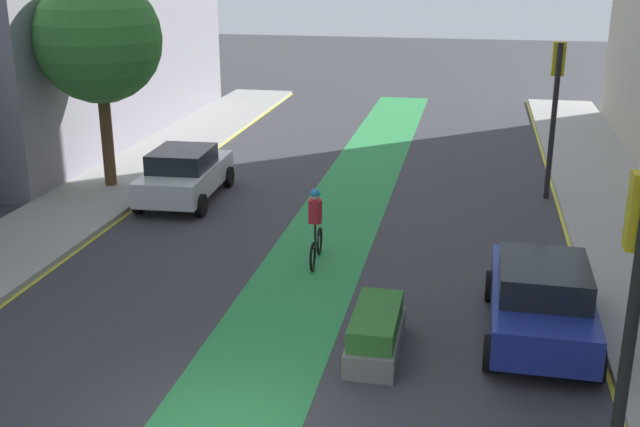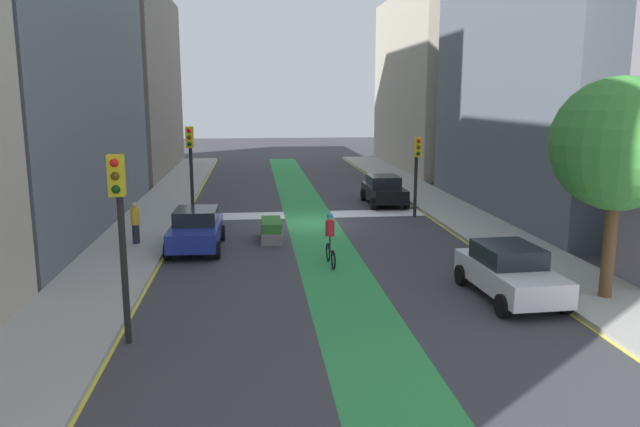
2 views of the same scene
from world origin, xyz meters
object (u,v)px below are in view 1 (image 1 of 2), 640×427
traffic_signal_far_right (556,91)px  street_tree_near (98,40)px  median_planter (376,333)px  traffic_signal_near_right (635,284)px  car_white_left_far (185,174)px  cyclist_in_lane (316,225)px  car_blue_right_far (541,298)px

traffic_signal_far_right → street_tree_near: size_ratio=0.73×
street_tree_near → median_planter: street_tree_near is taller
traffic_signal_near_right → traffic_signal_far_right: 13.98m
car_white_left_far → median_planter: (6.74, -8.16, -0.40)m
car_white_left_far → cyclist_in_lane: bearing=-40.8°
traffic_signal_near_right → street_tree_near: street_tree_near is taller
cyclist_in_lane → street_tree_near: (-7.47, 4.73, 3.58)m
car_blue_right_far → traffic_signal_near_right: bearing=-83.0°
cyclist_in_lane → street_tree_near: 9.54m
car_blue_right_far → median_planter: bearing=-157.5°
cyclist_in_lane → median_planter: (1.95, -4.02, -0.57)m
traffic_signal_far_right → street_tree_near: bearing=-172.4°
median_planter → car_white_left_far: bearing=129.6°
traffic_signal_near_right → street_tree_near: size_ratio=0.72×
traffic_signal_far_right → median_planter: (-3.78, -10.52, -2.79)m
street_tree_near → car_blue_right_far: bearing=-31.3°
street_tree_near → median_planter: size_ratio=2.88×
car_white_left_far → street_tree_near: bearing=167.5°
car_blue_right_far → median_planter: 3.22m
car_white_left_far → street_tree_near: size_ratio=0.68×
cyclist_in_lane → street_tree_near: street_tree_near is taller
traffic_signal_near_right → median_planter: bearing=135.6°
car_white_left_far → car_blue_right_far: size_ratio=1.01×
car_white_left_far → cyclist_in_lane: (4.80, -4.14, 0.17)m
car_blue_right_far → median_planter: size_ratio=1.94×
traffic_signal_far_right → car_blue_right_far: (-0.83, -9.30, -2.40)m
traffic_signal_far_right → median_planter: traffic_signal_far_right is taller
traffic_signal_far_right → cyclist_in_lane: size_ratio=2.47×
car_blue_right_far → median_planter: car_blue_right_far is taller
traffic_signal_near_right → traffic_signal_far_right: (0.25, 13.97, 0.03)m
median_planter → cyclist_in_lane: bearing=115.8°
traffic_signal_far_right → cyclist_in_lane: (-5.73, -6.50, -2.23)m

